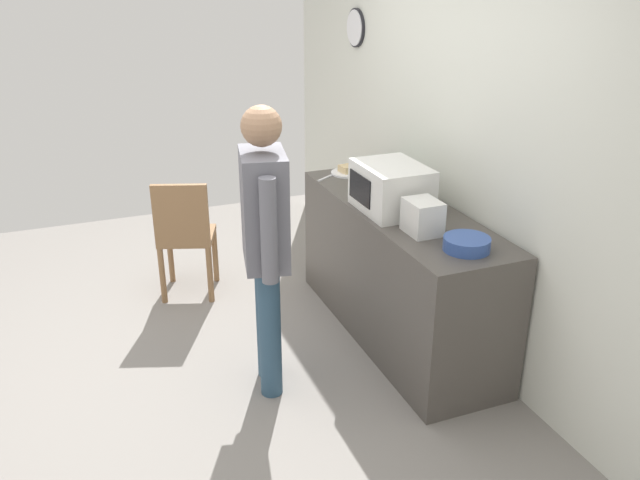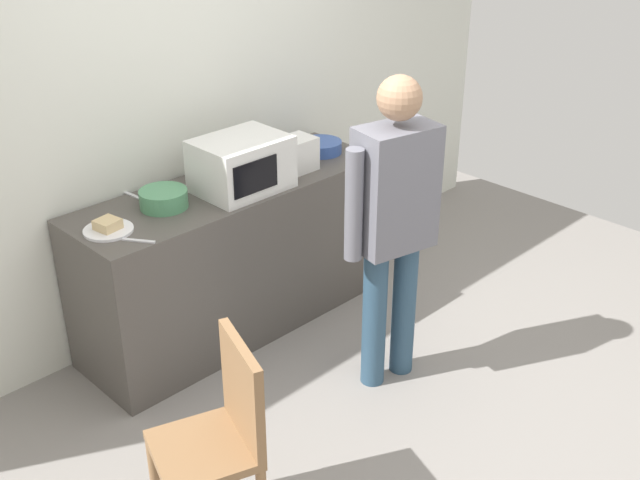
{
  "view_description": "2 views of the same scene",
  "coord_description": "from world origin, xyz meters",
  "px_view_note": "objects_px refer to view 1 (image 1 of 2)",
  "views": [
    {
      "loc": [
        3.51,
        -0.73,
        2.38
      ],
      "look_at": [
        0.01,
        0.65,
        0.79
      ],
      "focal_mm": 36.7,
      "sensor_mm": 36.0,
      "label": 1
    },
    {
      "loc": [
        -2.51,
        -2.06,
        2.69
      ],
      "look_at": [
        0.2,
        0.69,
        0.7
      ],
      "focal_mm": 43.96,
      "sensor_mm": 36.0,
      "label": 2
    }
  ],
  "objects_px": {
    "salad_bowl": "(467,244)",
    "wooden_chair": "(185,233)",
    "microwave": "(391,188)",
    "sandwich_plate": "(348,171)",
    "spoon_utensil": "(401,181)",
    "toaster": "(423,217)",
    "fork_utensil": "(325,178)",
    "person_standing": "(265,233)",
    "cereal_bowl": "(375,181)"
  },
  "relations": [
    {
      "from": "salad_bowl",
      "to": "cereal_bowl",
      "type": "relative_size",
      "value": 1.01
    },
    {
      "from": "cereal_bowl",
      "to": "person_standing",
      "type": "xyz_separation_m",
      "value": [
        0.69,
        -1.02,
        0.02
      ]
    },
    {
      "from": "toaster",
      "to": "microwave",
      "type": "bearing_deg",
      "value": 179.33
    },
    {
      "from": "microwave",
      "to": "toaster",
      "type": "bearing_deg",
      "value": -0.67
    },
    {
      "from": "person_standing",
      "to": "toaster",
      "type": "bearing_deg",
      "value": 79.44
    },
    {
      "from": "salad_bowl",
      "to": "person_standing",
      "type": "height_order",
      "value": "person_standing"
    },
    {
      "from": "salad_bowl",
      "to": "person_standing",
      "type": "xyz_separation_m",
      "value": [
        -0.48,
        -1.01,
        0.03
      ]
    },
    {
      "from": "sandwich_plate",
      "to": "toaster",
      "type": "bearing_deg",
      "value": -3.12
    },
    {
      "from": "spoon_utensil",
      "to": "salad_bowl",
      "type": "bearing_deg",
      "value": -11.41
    },
    {
      "from": "wooden_chair",
      "to": "toaster",
      "type": "bearing_deg",
      "value": 37.28
    },
    {
      "from": "cereal_bowl",
      "to": "fork_utensil",
      "type": "bearing_deg",
      "value": -142.49
    },
    {
      "from": "wooden_chair",
      "to": "salad_bowl",
      "type": "bearing_deg",
      "value": 34.52
    },
    {
      "from": "salad_bowl",
      "to": "toaster",
      "type": "xyz_separation_m",
      "value": [
        -0.31,
        -0.1,
        0.06
      ]
    },
    {
      "from": "fork_utensil",
      "to": "wooden_chair",
      "type": "xyz_separation_m",
      "value": [
        -0.31,
        -1.01,
        -0.41
      ]
    },
    {
      "from": "fork_utensil",
      "to": "wooden_chair",
      "type": "bearing_deg",
      "value": -107.26
    },
    {
      "from": "fork_utensil",
      "to": "person_standing",
      "type": "distance_m",
      "value": 1.28
    },
    {
      "from": "microwave",
      "to": "toaster",
      "type": "xyz_separation_m",
      "value": [
        0.41,
        -0.0,
        -0.05
      ]
    },
    {
      "from": "toaster",
      "to": "wooden_chair",
      "type": "distance_m",
      "value": 1.95
    },
    {
      "from": "spoon_utensil",
      "to": "wooden_chair",
      "type": "xyz_separation_m",
      "value": [
        -0.59,
        -1.49,
        -0.41
      ]
    },
    {
      "from": "microwave",
      "to": "sandwich_plate",
      "type": "bearing_deg",
      "value": 175.66
    },
    {
      "from": "sandwich_plate",
      "to": "spoon_utensil",
      "type": "bearing_deg",
      "value": 40.71
    },
    {
      "from": "sandwich_plate",
      "to": "person_standing",
      "type": "height_order",
      "value": "person_standing"
    },
    {
      "from": "person_standing",
      "to": "spoon_utensil",
      "type": "bearing_deg",
      "value": 120.37
    },
    {
      "from": "person_standing",
      "to": "wooden_chair",
      "type": "distance_m",
      "value": 1.43
    },
    {
      "from": "cereal_bowl",
      "to": "toaster",
      "type": "distance_m",
      "value": 0.87
    },
    {
      "from": "fork_utensil",
      "to": "person_standing",
      "type": "height_order",
      "value": "person_standing"
    },
    {
      "from": "toaster",
      "to": "spoon_utensil",
      "type": "relative_size",
      "value": 1.29
    },
    {
      "from": "salad_bowl",
      "to": "toaster",
      "type": "relative_size",
      "value": 1.18
    },
    {
      "from": "cereal_bowl",
      "to": "spoon_utensil",
      "type": "bearing_deg",
      "value": 99.91
    },
    {
      "from": "sandwich_plate",
      "to": "person_standing",
      "type": "distance_m",
      "value": 1.44
    },
    {
      "from": "microwave",
      "to": "cereal_bowl",
      "type": "relative_size",
      "value": 1.93
    },
    {
      "from": "sandwich_plate",
      "to": "fork_utensil",
      "type": "xyz_separation_m",
      "value": [
        0.05,
        -0.2,
        -0.02
      ]
    },
    {
      "from": "sandwich_plate",
      "to": "cereal_bowl",
      "type": "xyz_separation_m",
      "value": [
        0.37,
        0.05,
        0.03
      ]
    },
    {
      "from": "microwave",
      "to": "wooden_chair",
      "type": "bearing_deg",
      "value": -133.55
    },
    {
      "from": "toaster",
      "to": "salad_bowl",
      "type": "bearing_deg",
      "value": 18.46
    },
    {
      "from": "salad_bowl",
      "to": "wooden_chair",
      "type": "distance_m",
      "value": 2.24
    },
    {
      "from": "microwave",
      "to": "spoon_utensil",
      "type": "relative_size",
      "value": 2.94
    },
    {
      "from": "sandwich_plate",
      "to": "spoon_utensil",
      "type": "distance_m",
      "value": 0.43
    },
    {
      "from": "fork_utensil",
      "to": "spoon_utensil",
      "type": "relative_size",
      "value": 1.0
    },
    {
      "from": "salad_bowl",
      "to": "spoon_utensil",
      "type": "height_order",
      "value": "salad_bowl"
    },
    {
      "from": "person_standing",
      "to": "sandwich_plate",
      "type": "bearing_deg",
      "value": 137.53
    },
    {
      "from": "fork_utensil",
      "to": "wooden_chair",
      "type": "height_order",
      "value": "wooden_chair"
    },
    {
      "from": "cereal_bowl",
      "to": "wooden_chair",
      "type": "bearing_deg",
      "value": -116.84
    },
    {
      "from": "person_standing",
      "to": "fork_utensil",
      "type": "bearing_deg",
      "value": 142.75
    },
    {
      "from": "spoon_utensil",
      "to": "wooden_chair",
      "type": "relative_size",
      "value": 0.18
    },
    {
      "from": "toaster",
      "to": "wooden_chair",
      "type": "relative_size",
      "value": 0.23
    },
    {
      "from": "toaster",
      "to": "fork_utensil",
      "type": "distance_m",
      "value": 1.2
    },
    {
      "from": "cereal_bowl",
      "to": "wooden_chair",
      "type": "height_order",
      "value": "cereal_bowl"
    },
    {
      "from": "microwave",
      "to": "spoon_utensil",
      "type": "xyz_separation_m",
      "value": [
        -0.49,
        0.34,
        -0.15
      ]
    },
    {
      "from": "salad_bowl",
      "to": "toaster",
      "type": "height_order",
      "value": "toaster"
    }
  ]
}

